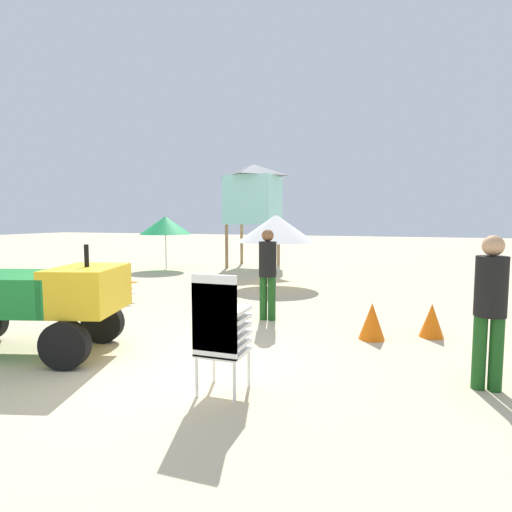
{
  "coord_description": "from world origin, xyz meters",
  "views": [
    {
      "loc": [
        2.88,
        -4.35,
        1.84
      ],
      "look_at": [
        0.01,
        3.95,
        1.04
      ],
      "focal_mm": 28.84,
      "sensor_mm": 36.0,
      "label": 1
    }
  ],
  "objects_px": {
    "utility_cart": "(30,297)",
    "beach_umbrella_left": "(165,225)",
    "surfboard_pile": "(93,289)",
    "lifeguard_near_left": "(268,268)",
    "beach_umbrella_mid": "(276,228)",
    "traffic_cone_near": "(432,320)",
    "stacked_plastic_chairs": "(219,326)",
    "lifeguard_tower": "(253,194)",
    "lifeguard_near_center": "(490,302)",
    "traffic_cone_far": "(372,321)"
  },
  "relations": [
    {
      "from": "beach_umbrella_mid",
      "to": "lifeguard_near_left",
      "type": "bearing_deg",
      "value": -75.85
    },
    {
      "from": "lifeguard_tower",
      "to": "beach_umbrella_left",
      "type": "xyz_separation_m",
      "value": [
        -2.75,
        -1.8,
        -1.17
      ]
    },
    {
      "from": "traffic_cone_far",
      "to": "stacked_plastic_chairs",
      "type": "bearing_deg",
      "value": -117.76
    },
    {
      "from": "beach_umbrella_left",
      "to": "traffic_cone_near",
      "type": "distance_m",
      "value": 10.62
    },
    {
      "from": "stacked_plastic_chairs",
      "to": "beach_umbrella_left",
      "type": "bearing_deg",
      "value": 124.14
    },
    {
      "from": "lifeguard_near_center",
      "to": "traffic_cone_near",
      "type": "relative_size",
      "value": 3.17
    },
    {
      "from": "beach_umbrella_mid",
      "to": "stacked_plastic_chairs",
      "type": "bearing_deg",
      "value": -78.33
    },
    {
      "from": "surfboard_pile",
      "to": "lifeguard_near_center",
      "type": "bearing_deg",
      "value": -19.45
    },
    {
      "from": "utility_cart",
      "to": "beach_umbrella_left",
      "type": "distance_m",
      "value": 9.47
    },
    {
      "from": "utility_cart",
      "to": "lifeguard_near_left",
      "type": "bearing_deg",
      "value": 48.95
    },
    {
      "from": "lifeguard_tower",
      "to": "beach_umbrella_mid",
      "type": "bearing_deg",
      "value": -62.68
    },
    {
      "from": "lifeguard_near_left",
      "to": "lifeguard_tower",
      "type": "relative_size",
      "value": 0.43
    },
    {
      "from": "lifeguard_tower",
      "to": "traffic_cone_near",
      "type": "relative_size",
      "value": 7.38
    },
    {
      "from": "lifeguard_near_center",
      "to": "traffic_cone_near",
      "type": "bearing_deg",
      "value": 101.76
    },
    {
      "from": "traffic_cone_far",
      "to": "beach_umbrella_left",
      "type": "bearing_deg",
      "value": 139.07
    },
    {
      "from": "beach_umbrella_left",
      "to": "stacked_plastic_chairs",
      "type": "bearing_deg",
      "value": -55.86
    },
    {
      "from": "utility_cart",
      "to": "beach_umbrella_mid",
      "type": "xyz_separation_m",
      "value": [
        1.52,
        6.66,
        0.79
      ]
    },
    {
      "from": "traffic_cone_near",
      "to": "traffic_cone_far",
      "type": "height_order",
      "value": "traffic_cone_far"
    },
    {
      "from": "beach_umbrella_mid",
      "to": "traffic_cone_far",
      "type": "distance_m",
      "value": 5.43
    },
    {
      "from": "surfboard_pile",
      "to": "lifeguard_near_left",
      "type": "xyz_separation_m",
      "value": [
        4.31,
        -0.47,
        0.7
      ]
    },
    {
      "from": "stacked_plastic_chairs",
      "to": "lifeguard_near_center",
      "type": "bearing_deg",
      "value": 21.98
    },
    {
      "from": "beach_umbrella_left",
      "to": "traffic_cone_far",
      "type": "height_order",
      "value": "beach_umbrella_left"
    },
    {
      "from": "utility_cart",
      "to": "beach_umbrella_mid",
      "type": "bearing_deg",
      "value": 77.16
    },
    {
      "from": "lifeguard_tower",
      "to": "beach_umbrella_mid",
      "type": "xyz_separation_m",
      "value": [
        2.06,
        -3.98,
        -1.19
      ]
    },
    {
      "from": "beach_umbrella_mid",
      "to": "surfboard_pile",
      "type": "bearing_deg",
      "value": -135.05
    },
    {
      "from": "surfboard_pile",
      "to": "traffic_cone_near",
      "type": "bearing_deg",
      "value": -5.45
    },
    {
      "from": "traffic_cone_far",
      "to": "surfboard_pile",
      "type": "bearing_deg",
      "value": 169.96
    },
    {
      "from": "stacked_plastic_chairs",
      "to": "lifeguard_tower",
      "type": "height_order",
      "value": "lifeguard_tower"
    },
    {
      "from": "surfboard_pile",
      "to": "traffic_cone_far",
      "type": "xyz_separation_m",
      "value": [
        6.18,
        -1.1,
        0.04
      ]
    },
    {
      "from": "lifeguard_near_left",
      "to": "beach_umbrella_left",
      "type": "distance_m",
      "value": 8.35
    },
    {
      "from": "stacked_plastic_chairs",
      "to": "traffic_cone_near",
      "type": "relative_size",
      "value": 2.45
    },
    {
      "from": "stacked_plastic_chairs",
      "to": "beach_umbrella_mid",
      "type": "bearing_deg",
      "value": 101.67
    },
    {
      "from": "beach_umbrella_mid",
      "to": "traffic_cone_near",
      "type": "xyz_separation_m",
      "value": [
        3.71,
        -4.02,
        -1.32
      ]
    },
    {
      "from": "lifeguard_near_center",
      "to": "stacked_plastic_chairs",
      "type": "bearing_deg",
      "value": -158.02
    },
    {
      "from": "lifeguard_near_left",
      "to": "lifeguard_tower",
      "type": "xyz_separation_m",
      "value": [
        -3.02,
        7.8,
        1.82
      ]
    },
    {
      "from": "beach_umbrella_mid",
      "to": "lifeguard_near_center",
      "type": "bearing_deg",
      "value": -55.46
    },
    {
      "from": "lifeguard_near_left",
      "to": "lifeguard_near_center",
      "type": "bearing_deg",
      "value": -34.48
    },
    {
      "from": "lifeguard_tower",
      "to": "beach_umbrella_mid",
      "type": "distance_m",
      "value": 4.64
    },
    {
      "from": "beach_umbrella_left",
      "to": "beach_umbrella_mid",
      "type": "height_order",
      "value": "beach_umbrella_mid"
    },
    {
      "from": "traffic_cone_far",
      "to": "lifeguard_near_center",
      "type": "bearing_deg",
      "value": -50.21
    },
    {
      "from": "lifeguard_near_center",
      "to": "lifeguard_tower",
      "type": "bearing_deg",
      "value": 121.78
    },
    {
      "from": "utility_cart",
      "to": "lifeguard_tower",
      "type": "height_order",
      "value": "lifeguard_tower"
    },
    {
      "from": "stacked_plastic_chairs",
      "to": "beach_umbrella_mid",
      "type": "distance_m",
      "value": 7.25
    },
    {
      "from": "lifeguard_near_left",
      "to": "traffic_cone_far",
      "type": "xyz_separation_m",
      "value": [
        1.87,
        -0.63,
        -0.66
      ]
    },
    {
      "from": "lifeguard_near_center",
      "to": "utility_cart",
      "type": "bearing_deg",
      "value": -173.1
    },
    {
      "from": "stacked_plastic_chairs",
      "to": "lifeguard_near_center",
      "type": "distance_m",
      "value": 2.88
    },
    {
      "from": "traffic_cone_far",
      "to": "lifeguard_tower",
      "type": "bearing_deg",
      "value": 120.14
    },
    {
      "from": "beach_umbrella_left",
      "to": "traffic_cone_near",
      "type": "height_order",
      "value": "beach_umbrella_left"
    },
    {
      "from": "stacked_plastic_chairs",
      "to": "lifeguard_near_left",
      "type": "distance_m",
      "value": 3.28
    },
    {
      "from": "stacked_plastic_chairs",
      "to": "surfboard_pile",
      "type": "bearing_deg",
      "value": 142.35
    }
  ]
}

